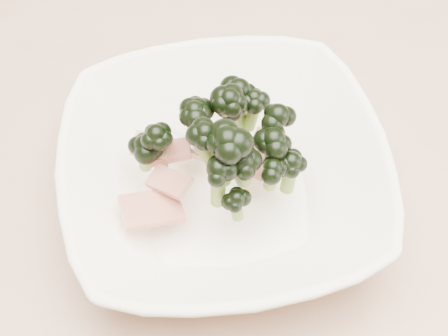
% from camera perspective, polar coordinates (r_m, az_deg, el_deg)
% --- Properties ---
extents(dining_table, '(1.20, 0.80, 0.75)m').
position_cam_1_polar(dining_table, '(0.74, 3.96, -4.10)').
color(dining_table, tan).
rests_on(dining_table, ground).
extents(broccoli_dish, '(0.35, 0.35, 0.14)m').
position_cam_1_polar(broccoli_dish, '(0.60, 0.01, -0.29)').
color(broccoli_dish, white).
rests_on(broccoli_dish, dining_table).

